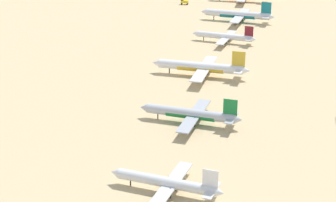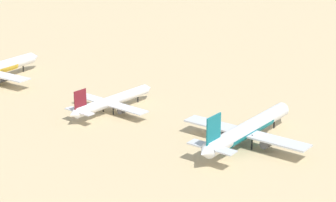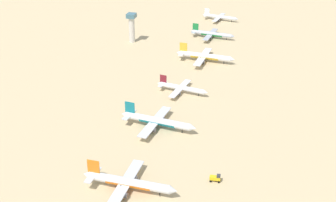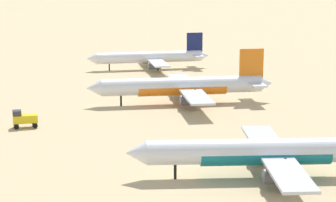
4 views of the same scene
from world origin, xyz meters
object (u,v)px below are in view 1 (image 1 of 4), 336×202
(parked_jet_3, at_px, (225,36))
(parked_jet_5, at_px, (191,114))
(parked_jet_4, at_px, (202,67))
(service_truck, at_px, (184,1))
(parked_jet_2, at_px, (238,15))
(parked_jet_6, at_px, (168,183))

(parked_jet_3, distance_m, parked_jet_5, 110.00)
(parked_jet_3, distance_m, parked_jet_4, 56.98)
(service_truck, bearing_deg, parked_jet_2, 136.46)
(parked_jet_3, height_order, parked_jet_6, parked_jet_3)
(parked_jet_2, xyz_separation_m, parked_jet_4, (4.98, 104.85, -0.06))
(parked_jet_4, bearing_deg, service_truck, -75.56)
(parked_jet_2, xyz_separation_m, parked_jet_5, (-0.34, 157.95, -0.63))
(parked_jet_2, xyz_separation_m, parked_jet_3, (1.80, 47.97, -0.95))
(parked_jet_5, distance_m, service_truck, 202.74)
(parked_jet_3, bearing_deg, parked_jet_5, 91.11)
(parked_jet_2, xyz_separation_m, parked_jet_6, (-2.88, 209.05, -0.99))
(parked_jet_4, bearing_deg, parked_jet_6, 94.32)
(parked_jet_5, height_order, parked_jet_6, parked_jet_5)
(parked_jet_2, bearing_deg, parked_jet_3, 87.85)
(parked_jet_2, distance_m, parked_jet_6, 209.07)
(parked_jet_2, xyz_separation_m, service_truck, (42.35, -40.24, -2.40))
(parked_jet_2, bearing_deg, parked_jet_5, 90.12)
(parked_jet_5, xyz_separation_m, service_truck, (42.69, -198.19, -1.77))
(parked_jet_3, xyz_separation_m, parked_jet_4, (3.18, 56.88, 0.89))
(parked_jet_3, bearing_deg, parked_jet_2, -92.15)
(parked_jet_4, xyz_separation_m, parked_jet_5, (-5.32, 53.09, -0.57))
(parked_jet_3, relative_size, parked_jet_4, 0.79)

